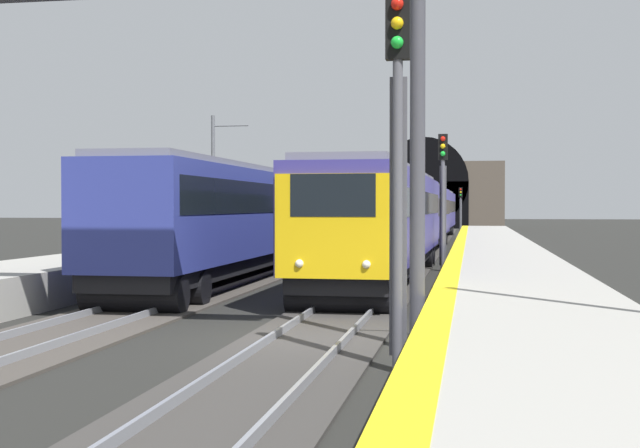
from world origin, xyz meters
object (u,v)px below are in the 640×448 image
Objects in this scene: train_main_approaching at (418,213)px; overhead_signal_gantry at (174,42)px; catenary_mast_near at (214,182)px; train_adjacent_platform at (296,213)px; railway_signal_mid at (443,189)px; railway_signal_far at (461,204)px; railway_signal_near at (398,146)px.

overhead_signal_gantry is at bearing -3.60° from train_main_approaching.
train_main_approaching is at bearing -74.23° from catenary_mast_near.
overhead_signal_gantry reaches higher than train_adjacent_platform.
railway_signal_mid is 0.72× the size of catenary_mast_near.
overhead_signal_gantry is at bearing -13.08° from railway_signal_mid.
railway_signal_mid is 1.21× the size of railway_signal_far.
train_adjacent_platform is 9.50m from catenary_mast_near.
overhead_signal_gantry is (-23.86, -2.57, 3.45)m from train_adjacent_platform.
overhead_signal_gantry is (2.11, 4.47, 2.19)m from railway_signal_near.
catenary_mast_near reaches higher than train_main_approaching.
overhead_signal_gantry reaches higher than railway_signal_far.
train_adjacent_platform is 8.48m from railway_signal_mid.
railway_signal_mid reaches higher than railway_signal_far.
train_main_approaching is 6.27× the size of overhead_signal_gantry.
catenary_mast_near is at bearing -16.69° from railway_signal_far.
railway_signal_far is 0.48× the size of overhead_signal_gantry.
catenary_mast_near is (11.61, 13.26, 0.65)m from railway_signal_mid.
railway_signal_near is 1.08× the size of railway_signal_mid.
railway_signal_mid reaches higher than train_adjacent_platform.
overhead_signal_gantry is at bearing -3.41° from railway_signal_far.
train_adjacent_platform is at bearing -164.82° from railway_signal_near.
train_adjacent_platform is at bearing 6.16° from overhead_signal_gantry.
catenary_mast_near reaches higher than railway_signal_far.
catenary_mast_near is at bearing -73.50° from train_main_approaching.
catenary_mast_near reaches higher than railway_signal_mid.
overhead_signal_gantry is 32.13m from catenary_mast_near.
railway_signal_far is (55.83, -0.00, -0.54)m from railway_signal_mid.
train_adjacent_platform is 5.30× the size of catenary_mast_near.
railway_signal_near is 35.53m from catenary_mast_near.
railway_signal_near is 0.63× the size of overhead_signal_gantry.
train_adjacent_platform is at bearing -7.83° from railway_signal_far.
railway_signal_near reaches higher than train_adjacent_platform.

